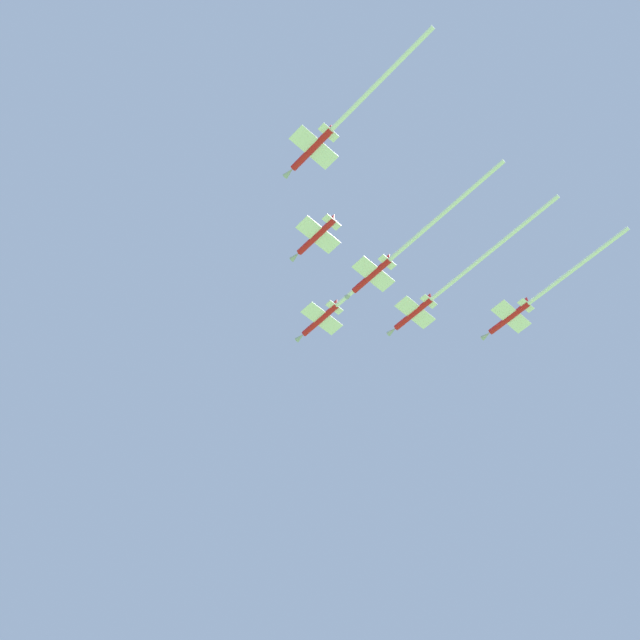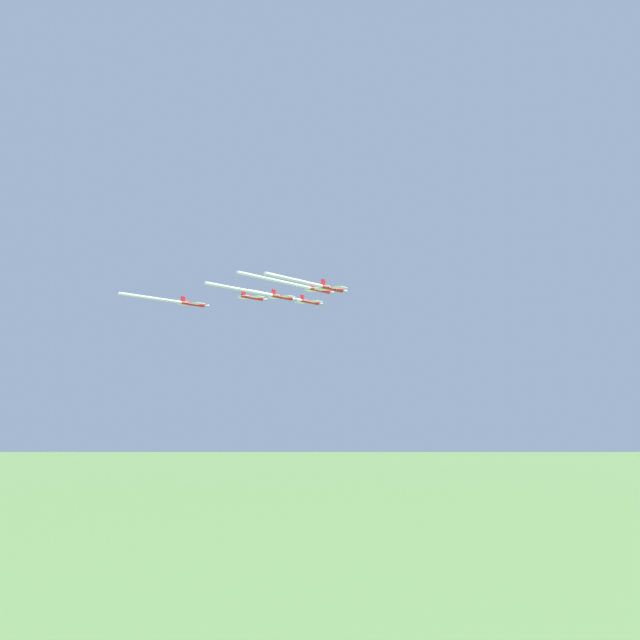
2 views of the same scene
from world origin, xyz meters
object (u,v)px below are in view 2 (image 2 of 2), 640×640
jet_lead (297,299)px  jet_center_rear (318,285)px  jet_starboard_inner (300,286)px  jet_port_inner (253,298)px  jet_port_outer (265,294)px  jet_starboard_outer (177,302)px

jet_lead → jet_center_rear: 36.10m
jet_starboard_inner → jet_center_rear: bearing=-37.2°
jet_port_inner → jet_port_outer: (-10.81, 11.90, -1.07)m
jet_starboard_inner → jet_lead: bearing=129.9°
jet_starboard_inner → jet_center_rear: size_ratio=1.23×
jet_lead → jet_starboard_outer: 36.15m
jet_lead → jet_starboard_inner: size_ratio=0.85×
jet_port_inner → jet_starboard_outer: (16.39, 16.65, -2.46)m
jet_lead → jet_starboard_inner: 20.15m
jet_center_rear → jet_lead: bearing=135.6°
jet_starboard_inner → jet_center_rear: jet_starboard_inner is taller
jet_lead → jet_starboard_outer: bearing=-135.6°
jet_lead → jet_port_outer: jet_lead is taller
jet_lead → jet_starboard_outer: jet_lead is taller
jet_lead → jet_center_rear: size_ratio=1.04×
jet_starboard_inner → jet_center_rear: (-10.78, 12.08, -2.30)m
jet_port_inner → jet_center_rear: bearing=-26.7°
jet_lead → jet_port_outer: 15.41m
jet_starboard_outer → jet_center_rear: 51.58m
jet_starboard_outer → jet_port_inner: bearing=56.5°
jet_port_inner → jet_starboard_outer: size_ratio=0.35×
jet_port_inner → jet_port_outer: 16.12m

